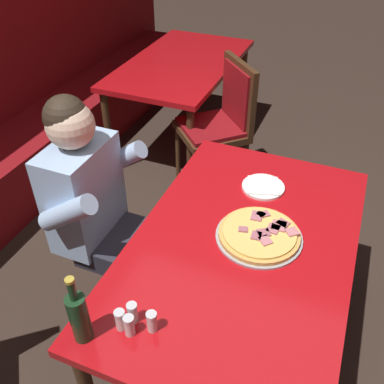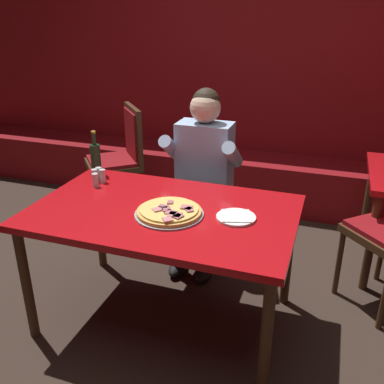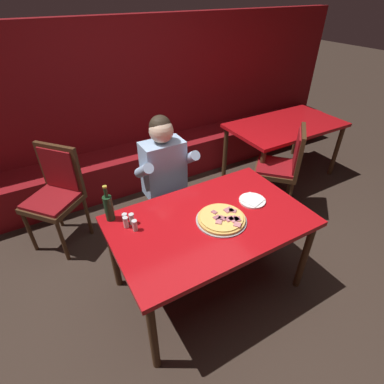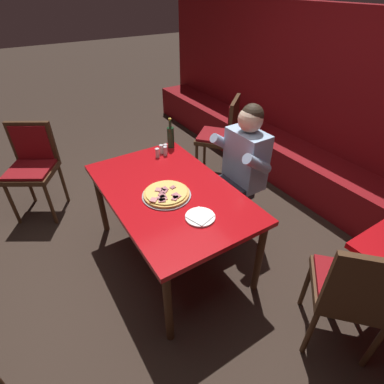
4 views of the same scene
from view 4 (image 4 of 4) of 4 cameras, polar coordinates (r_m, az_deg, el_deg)
ground_plane at (r=2.84m, az=-3.70°, el=-11.90°), size 24.00×24.00×0.00m
booth_wall_panel at (r=3.68m, az=27.68°, el=13.64°), size 6.80×0.16×1.90m
booth_bench at (r=3.72m, az=21.98°, el=2.82°), size 6.46×0.48×0.46m
main_dining_table at (r=2.39m, az=-4.30°, el=-1.02°), size 1.46×0.91×0.74m
pizza at (r=2.27m, az=-4.89°, el=-0.38°), size 0.37×0.37×0.05m
plate_white_paper at (r=2.07m, az=1.56°, el=-4.75°), size 0.21×0.21×0.02m
beer_bottle at (r=2.93m, az=-4.09°, el=10.51°), size 0.07×0.07×0.29m
shaker_black_pepper at (r=2.81m, az=-5.11°, el=7.73°), size 0.04×0.04×0.09m
shaker_parmesan at (r=2.86m, az=-5.07°, el=8.18°), size 0.04×0.04×0.09m
shaker_red_pepper_flakes at (r=2.85m, az=-5.85°, el=8.04°), size 0.04×0.04×0.09m
shaker_oregano at (r=2.79m, az=-6.61°, el=7.36°), size 0.04×0.04×0.09m
diner_seated_blue_shirt at (r=2.71m, az=8.69°, el=4.44°), size 0.53×0.53×1.27m
dining_chair_near_right at (r=2.11m, az=28.66°, el=-16.17°), size 0.62×0.62×0.98m
dining_chair_by_booth at (r=3.68m, az=5.88°, el=11.32°), size 0.62×0.62×0.99m
dining_chair_side_aisle at (r=3.44m, az=-28.13°, el=5.05°), size 0.61×0.61×0.96m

